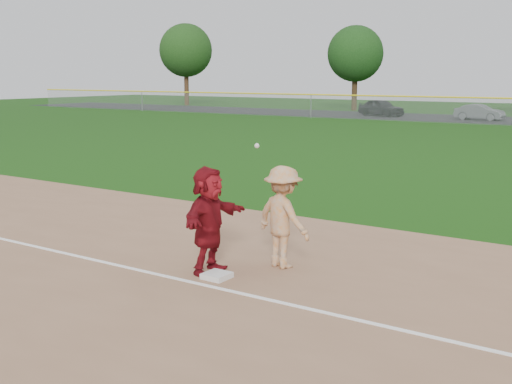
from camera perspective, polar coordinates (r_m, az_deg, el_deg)
The scene contains 9 objects.
ground at distance 12.32m, azimuth -3.91°, elevation -7.01°, with size 160.00×160.00×0.00m, color #15420C.
foul_line at distance 11.72m, azimuth -6.32°, elevation -7.84°, with size 60.00×0.10×0.01m, color white.
first_base at distance 11.81m, azimuth -3.50°, elevation -7.43°, with size 0.45×0.45×0.10m, color silver.
base_runner at distance 11.92m, azimuth -4.21°, elevation -2.49°, with size 1.87×0.60×2.02m, color maroon.
car_left at distance 59.41m, azimuth 11.06°, elevation 7.38°, with size 1.80×4.48×1.53m, color black.
car_mid at distance 56.12m, azimuth 19.25°, elevation 6.72°, with size 1.37×3.93×1.29m, color #5A5C61.
first_base_play at distance 12.26m, azimuth 2.42°, elevation -2.23°, with size 1.42×1.03×2.42m.
tree_0 at distance 79.92m, azimuth -6.26°, elevation 12.40°, with size 6.40×6.40×9.81m.
tree_1 at distance 68.83m, azimuth 8.83°, elevation 12.04°, with size 5.80×5.80×8.75m.
Camera 1 is at (7.21, -9.29, 3.68)m, focal length 45.00 mm.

